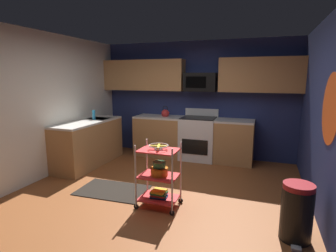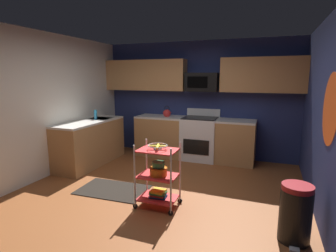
{
  "view_description": "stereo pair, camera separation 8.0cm",
  "coord_description": "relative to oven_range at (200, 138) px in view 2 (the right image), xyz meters",
  "views": [
    {
      "loc": [
        1.49,
        -3.58,
        1.81
      ],
      "look_at": [
        0.08,
        0.31,
        1.05
      ],
      "focal_mm": 28.65,
      "sensor_mm": 36.0,
      "label": 1
    },
    {
      "loc": [
        1.56,
        -3.56,
        1.81
      ],
      "look_at": [
        0.08,
        0.31,
        1.05
      ],
      "focal_mm": 28.65,
      "sensor_mm": 36.0,
      "label": 2
    }
  ],
  "objects": [
    {
      "name": "wall_back",
      "position": [
        -0.15,
        0.33,
        0.82
      ],
      "size": [
        4.52,
        0.06,
        2.6
      ],
      "primitive_type": "cube",
      "color": "navy",
      "rests_on": "ground"
    },
    {
      "name": "dish_soap_bottle",
      "position": [
        -2.05,
        -0.94,
        0.54
      ],
      "size": [
        0.06,
        0.06,
        0.2
      ],
      "primitive_type": "cylinder",
      "color": "#2D8CBF",
      "rests_on": "counter_run"
    },
    {
      "name": "counter_run",
      "position": [
        -0.91,
        -0.46,
        -0.01
      ],
      "size": [
        3.52,
        2.31,
        0.92
      ],
      "color": "#B27F4C",
      "rests_on": "ground"
    },
    {
      "name": "wall_right",
      "position": [
        2.08,
        -2.1,
        0.82
      ],
      "size": [
        0.06,
        4.8,
        2.6
      ],
      "primitive_type": "cube",
      "color": "navy",
      "rests_on": "ground"
    },
    {
      "name": "kettle",
      "position": [
        -0.78,
        -0.0,
        0.52
      ],
      "size": [
        0.21,
        0.18,
        0.26
      ],
      "color": "red",
      "rests_on": "counter_run"
    },
    {
      "name": "rolling_cart",
      "position": [
        0.01,
        -2.39,
        -0.03
      ],
      "size": [
        0.6,
        0.41,
        0.91
      ],
      "color": "silver",
      "rests_on": "ground"
    },
    {
      "name": "microwave",
      "position": [
        -0.0,
        0.1,
        1.22
      ],
      "size": [
        0.7,
        0.39,
        0.4
      ],
      "color": "black"
    },
    {
      "name": "oven_range",
      "position": [
        0.0,
        0.0,
        0.0
      ],
      "size": [
        0.76,
        0.65,
        1.1
      ],
      "color": "white",
      "rests_on": "ground"
    },
    {
      "name": "mixing_bowl_small",
      "position": [
        0.02,
        -2.39,
        0.14
      ],
      "size": [
        0.18,
        0.18,
        0.08
      ],
      "color": "#387F4C",
      "rests_on": "rolling_cart"
    },
    {
      "name": "book_stack",
      "position": [
        0.01,
        -2.39,
        -0.29
      ],
      "size": [
        0.25,
        0.2,
        0.11
      ],
      "color": "#1E4C8C",
      "rests_on": "rolling_cart"
    },
    {
      "name": "wall_left",
      "position": [
        -2.38,
        -2.1,
        0.82
      ],
      "size": [
        0.06,
        4.8,
        2.6
      ],
      "primitive_type": "cube",
      "color": "silver",
      "rests_on": "ground"
    },
    {
      "name": "mixing_bowl_large",
      "position": [
        0.02,
        -2.39,
        0.04
      ],
      "size": [
        0.25,
        0.25,
        0.11
      ],
      "color": "orange",
      "rests_on": "rolling_cart"
    },
    {
      "name": "floor_rug",
      "position": [
        -0.89,
        -2.16,
        -0.47
      ],
      "size": [
        1.13,
        0.75,
        0.01
      ],
      "primitive_type": "cube",
      "rotation": [
        0.0,
        0.0,
        0.05
      ],
      "color": "black",
      "rests_on": "ground"
    },
    {
      "name": "upper_cabinets",
      "position": [
        -0.18,
        0.13,
        1.37
      ],
      "size": [
        4.4,
        0.33,
        0.7
      ],
      "color": "#B27F4C"
    },
    {
      "name": "wall_flower_decal",
      "position": [
        2.05,
        -2.2,
        0.97
      ],
      "size": [
        0.0,
        0.84,
        0.84
      ],
      "primitive_type": "cylinder",
      "rotation": [
        0.0,
        1.57,
        0.0
      ],
      "color": "#E5591E"
    },
    {
      "name": "floor",
      "position": [
        -0.15,
        -2.1,
        -0.5
      ],
      "size": [
        4.4,
        4.8,
        0.04
      ],
      "primitive_type": "cube",
      "color": "brown",
      "rests_on": "ground"
    },
    {
      "name": "trash_can",
      "position": [
        1.75,
        -2.61,
        -0.15
      ],
      "size": [
        0.34,
        0.42,
        0.66
      ],
      "color": "black",
      "rests_on": "ground"
    },
    {
      "name": "fruit_bowl",
      "position": [
        0.01,
        -2.39,
        0.4
      ],
      "size": [
        0.27,
        0.27,
        0.07
      ],
      "color": "silver",
      "rests_on": "rolling_cart"
    }
  ]
}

